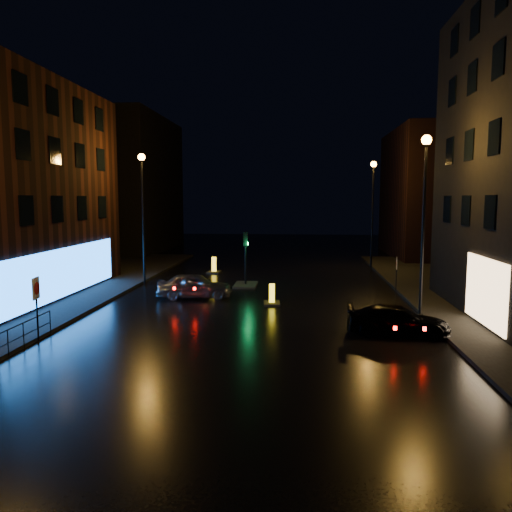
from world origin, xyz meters
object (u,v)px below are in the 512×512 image
Objects in this scene: dark_sedan at (398,321)px; road_sign_left at (36,294)px; traffic_signal at (246,278)px; bollard_near at (272,300)px; road_sign_right at (397,266)px; silver_hatchback at (194,286)px; bollard_far at (214,269)px.

road_sign_left is (-14.12, -2.24, 1.31)m from dark_sedan.
dark_sedan is (7.43, -10.91, 0.10)m from traffic_signal.
bollard_near is (1.98, -5.42, -0.26)m from traffic_signal.
bollard_near is 8.17m from road_sign_right.
traffic_signal reaches higher than silver_hatchback.
bollard_far is 0.66× the size of road_sign_right.
road_sign_left is (-6.70, -13.15, 1.40)m from traffic_signal.
traffic_signal is 1.36× the size of road_sign_left.
road_sign_left is at bearing -116.98° from traffic_signal.
silver_hatchback is at bearing -84.07° from bollard_far.
road_sign_right is at bearing -27.56° from bollard_far.
dark_sedan is at bearing -50.13° from bollard_near.
bollard_far is (-0.53, 9.54, -0.44)m from silver_hatchback.
road_sign_right is at bearing 22.88° from bollard_near.
bollard_far is (-10.39, 16.29, -0.34)m from dark_sedan.
road_sign_left is at bearing -98.66° from bollard_far.
bollard_near is at bearing -62.70° from bollard_far.
traffic_signal is 9.31m from road_sign_right.
traffic_signal is 14.83m from road_sign_left.
silver_hatchback is 10.02m from road_sign_left.
silver_hatchback reaches higher than dark_sedan.
road_sign_right reaches higher than bollard_far.
road_sign_right reaches higher than bollard_near.
silver_hatchback is 11.94m from dark_sedan.
silver_hatchback is 1.93× the size of road_sign_right.
bollard_far is at bearing 70.23° from road_sign_left.
bollard_near is 11.74m from road_sign_left.
silver_hatchback is 9.57m from bollard_far.
traffic_signal is 2.62× the size of bollard_near.
traffic_signal reaches higher than dark_sedan.
traffic_signal is 2.46× the size of bollard_far.
dark_sedan is at bearing 0.65° from road_sign_left.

